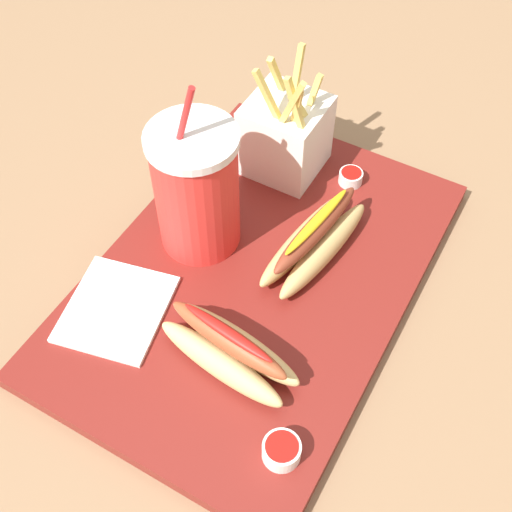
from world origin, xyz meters
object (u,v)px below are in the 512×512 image
soda_cup (197,189)px  fries_basket (285,135)px  ketchup_cup_2 (282,450)px  napkin_stack (116,309)px  hot_dog_2 (315,240)px  ketchup_cup_1 (351,177)px  hot_dog_1 (229,350)px

soda_cup → fries_basket: soda_cup is taller
ketchup_cup_2 → napkin_stack: 0.24m
hot_dog_2 → ketchup_cup_1: bearing=-175.3°
fries_basket → ketchup_cup_1: size_ratio=5.63×
hot_dog_1 → ketchup_cup_1: hot_dog_1 is taller
soda_cup → hot_dog_1: soda_cup is taller
fries_basket → hot_dog_1: 0.30m
napkin_stack → ketchup_cup_1: bearing=155.0°
fries_basket → ketchup_cup_2: size_ratio=4.57×
fries_basket → hot_dog_2: 0.15m
fries_basket → soda_cup: bearing=-10.8°
fries_basket → hot_dog_1: (0.28, 0.09, -0.03)m
hot_dog_1 → hot_dog_2: (-0.17, 0.01, 0.00)m
hot_dog_1 → soda_cup: bearing=-137.9°
ketchup_cup_2 → soda_cup: bearing=-132.1°
soda_cup → ketchup_cup_1: bearing=145.1°
fries_basket → napkin_stack: size_ratio=1.44×
hot_dog_2 → ketchup_cup_1: 0.13m
fries_basket → hot_dog_2: (0.11, 0.10, -0.03)m
hot_dog_1 → hot_dog_2: 0.17m
hot_dog_1 → hot_dog_2: size_ratio=0.92×
soda_cup → fries_basket: 0.16m
soda_cup → hot_dog_2: soda_cup is taller
hot_dog_1 → napkin_stack: 0.14m
hot_dog_2 → ketchup_cup_2: bearing=19.4°
soda_cup → ketchup_cup_1: (-0.17, 0.12, -0.07)m
ketchup_cup_1 → soda_cup: bearing=-34.9°
ketchup_cup_2 → napkin_stack: ketchup_cup_2 is taller
soda_cup → ketchup_cup_1: size_ratio=7.45×
fries_basket → hot_dog_2: bearing=41.2°
hot_dog_1 → ketchup_cup_1: bearing=179.7°
soda_cup → napkin_stack: bearing=-10.1°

